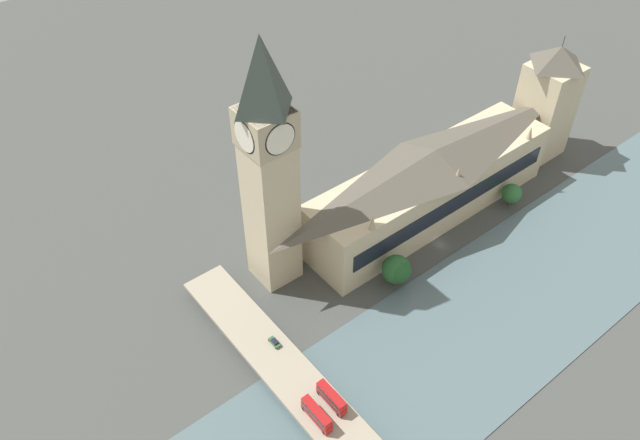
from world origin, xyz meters
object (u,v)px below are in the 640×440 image
(victoria_tower, at_px, (547,101))
(double_decker_bus_lead, at_px, (317,414))
(road_bridge, at_px, (335,427))
(double_decker_bus_mid, at_px, (331,397))
(clock_tower, at_px, (268,165))
(parliament_hall, at_px, (431,183))
(car_northbound_lead, at_px, (275,342))

(victoria_tower, relative_size, double_decker_bus_lead, 4.81)
(road_bridge, distance_m, double_decker_bus_mid, 7.48)
(road_bridge, bearing_deg, victoria_tower, -72.19)
(victoria_tower, xyz_separation_m, road_bridge, (-46.45, 144.55, -19.78))
(clock_tower, relative_size, road_bridge, 0.63)
(clock_tower, xyz_separation_m, double_decker_bus_mid, (-51.12, 17.98, -38.09))
(parliament_hall, distance_m, double_decker_bus_mid, 88.66)
(victoria_tower, relative_size, double_decker_bus_mid, 4.95)
(victoria_tower, height_order, double_decker_bus_mid, victoria_tower)
(parliament_hall, distance_m, car_northbound_lead, 81.17)
(victoria_tower, height_order, road_bridge, victoria_tower)
(clock_tower, distance_m, victoria_tower, 125.61)
(parliament_hall, relative_size, car_northbound_lead, 23.61)
(clock_tower, relative_size, victoria_tower, 1.68)
(double_decker_bus_lead, xyz_separation_m, double_decker_bus_mid, (1.40, -6.11, -0.10))
(double_decker_bus_lead, bearing_deg, double_decker_bus_mid, -77.08)
(parliament_hall, height_order, victoria_tower, victoria_tower)
(car_northbound_lead, bearing_deg, double_decker_bus_mid, -178.44)
(road_bridge, bearing_deg, double_decker_bus_lead, 33.05)
(clock_tower, xyz_separation_m, car_northbound_lead, (-25.98, 18.67, -40.03))
(parliament_hall, relative_size, double_decker_bus_mid, 9.83)
(parliament_hall, height_order, road_bridge, parliament_hall)
(victoria_tower, bearing_deg, clock_tower, 85.18)
(parliament_hall, bearing_deg, car_northbound_lead, 101.11)
(victoria_tower, xyz_separation_m, double_decker_bus_mid, (-40.73, 141.25, -16.27))
(double_decker_bus_lead, distance_m, double_decker_bus_mid, 6.27)
(victoria_tower, bearing_deg, double_decker_bus_lead, 105.96)
(victoria_tower, bearing_deg, parliament_hall, 90.05)
(victoria_tower, xyz_separation_m, car_northbound_lead, (-15.59, 141.94, -18.22))
(victoria_tower, distance_m, car_northbound_lead, 143.95)
(parliament_hall, height_order, double_decker_bus_mid, parliament_hall)
(car_northbound_lead, bearing_deg, parliament_hall, -78.89)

